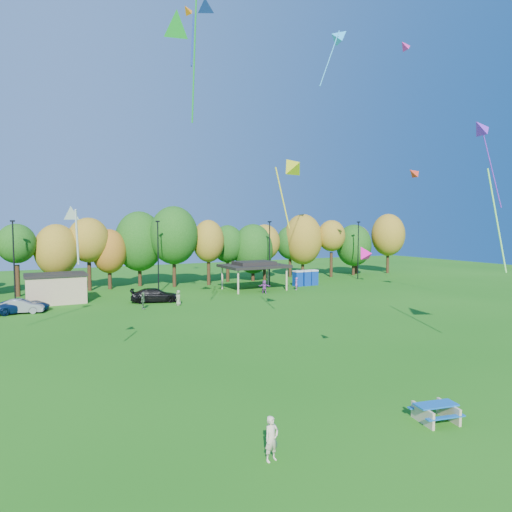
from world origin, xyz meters
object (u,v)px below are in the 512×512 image
car_b (21,306)px  car_d (155,295)px  picnic_table (436,411)px  porta_potties (305,278)px  car_c (23,306)px  kite_flyer (272,439)px

car_b → car_d: car_d is taller
picnic_table → car_b: car_b is taller
car_b → porta_potties: bearing=-70.0°
porta_potties → car_c: 35.81m
picnic_table → car_d: bearing=105.6°
porta_potties → car_b: 35.99m
car_b → car_c: bearing=-2.2°
porta_potties → kite_flyer: 48.26m
car_b → picnic_table: bearing=-142.5°
kite_flyer → car_b: size_ratio=0.39×
car_b → kite_flyer: bearing=-153.8°
picnic_table → car_c: size_ratio=0.43×
picnic_table → car_c: car_c is taller
kite_flyer → car_c: bearing=90.6°
kite_flyer → car_c: (-7.89, 35.79, -0.14)m
car_d → porta_potties: bearing=-65.1°
porta_potties → car_b: porta_potties is taller
kite_flyer → car_d: size_ratio=0.31×
picnic_table → car_d: (-2.76, 36.14, 0.30)m
picnic_table → car_d: size_ratio=0.40×
picnic_table → car_d: car_d is taller
car_c → car_d: size_ratio=0.93×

